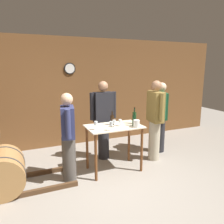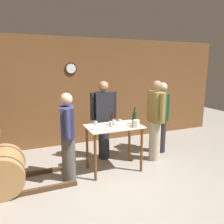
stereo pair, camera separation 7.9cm
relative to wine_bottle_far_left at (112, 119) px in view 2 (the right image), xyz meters
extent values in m
plane|color=gray|center=(-0.22, -0.95, -1.00)|extent=(14.00, 14.00, 0.00)
cube|color=brown|center=(-0.22, 1.69, 0.35)|extent=(8.40, 0.05, 2.70)
cylinder|color=black|center=(-0.42, 1.65, 0.95)|extent=(0.28, 0.03, 0.28)
cylinder|color=white|center=(-0.42, 1.64, 0.95)|extent=(0.23, 0.01, 0.23)
cylinder|color=#9E7242|center=(-1.95, -0.06, -0.66)|extent=(0.67, 0.79, 0.67)
cylinder|color=#38383D|center=(-1.95, -0.30, -0.66)|extent=(0.68, 0.03, 0.68)
cylinder|color=#38383D|center=(-1.95, 0.18, -0.66)|extent=(0.68, 0.03, 0.68)
cube|color=beige|center=(0.00, -0.10, -0.11)|extent=(1.04, 0.64, 0.02)
cylinder|color=brown|center=(-0.46, -0.36, -0.56)|extent=(0.05, 0.05, 0.87)
cylinder|color=brown|center=(0.46, -0.36, -0.56)|extent=(0.05, 0.05, 0.87)
cylinder|color=brown|center=(-0.46, 0.17, -0.56)|extent=(0.05, 0.05, 0.87)
cylinder|color=brown|center=(0.46, 0.17, -0.56)|extent=(0.05, 0.05, 0.87)
cylinder|color=black|center=(0.00, 0.00, -0.01)|extent=(0.07, 0.07, 0.19)
cylinder|color=black|center=(0.00, 0.00, 0.13)|extent=(0.02, 0.02, 0.09)
cylinder|color=black|center=(0.00, 0.00, 0.16)|extent=(0.03, 0.03, 0.02)
cylinder|color=black|center=(0.36, -0.22, 0.00)|extent=(0.07, 0.07, 0.21)
cylinder|color=black|center=(0.36, -0.22, 0.15)|extent=(0.02, 0.02, 0.09)
cylinder|color=black|center=(0.36, -0.22, 0.19)|extent=(0.03, 0.03, 0.02)
cylinder|color=#193819|center=(0.43, -0.09, 0.01)|extent=(0.08, 0.08, 0.23)
cylinder|color=#193819|center=(0.43, -0.09, 0.17)|extent=(0.02, 0.02, 0.10)
cylinder|color=black|center=(0.43, -0.09, 0.21)|extent=(0.03, 0.03, 0.02)
cylinder|color=silver|center=(-0.40, -0.20, -0.10)|extent=(0.06, 0.06, 0.00)
cylinder|color=silver|center=(-0.40, -0.20, -0.06)|extent=(0.01, 0.01, 0.08)
cylinder|color=silver|center=(-0.40, -0.20, 0.02)|extent=(0.06, 0.06, 0.07)
cylinder|color=silver|center=(-0.17, -0.35, -0.10)|extent=(0.06, 0.06, 0.00)
cylinder|color=silver|center=(-0.17, -0.35, -0.06)|extent=(0.01, 0.01, 0.09)
cylinder|color=silver|center=(-0.17, -0.35, 0.03)|extent=(0.06, 0.06, 0.07)
cylinder|color=silver|center=(-0.03, -0.16, -0.10)|extent=(0.06, 0.06, 0.00)
cylinder|color=silver|center=(-0.03, -0.16, -0.07)|extent=(0.01, 0.01, 0.06)
cylinder|color=silver|center=(-0.03, -0.16, 0.00)|extent=(0.06, 0.06, 0.07)
cylinder|color=silver|center=(0.10, -0.15, -0.10)|extent=(0.06, 0.06, 0.00)
cylinder|color=silver|center=(0.10, -0.15, -0.06)|extent=(0.01, 0.01, 0.07)
cylinder|color=silver|center=(0.10, -0.15, 0.00)|extent=(0.06, 0.06, 0.06)
cylinder|color=white|center=(0.34, -0.34, -0.03)|extent=(0.12, 0.12, 0.14)
cylinder|color=#4C4742|center=(-0.89, -0.13, -0.59)|extent=(0.24, 0.24, 0.81)
cube|color=navy|center=(-0.89, -0.13, 0.07)|extent=(0.29, 0.43, 0.53)
sphere|color=tan|center=(-0.89, -0.13, 0.46)|extent=(0.21, 0.21, 0.21)
cylinder|color=navy|center=(-0.93, -0.38, 0.10)|extent=(0.09, 0.09, 0.48)
cylinder|color=navy|center=(-0.84, 0.11, 0.10)|extent=(0.09, 0.09, 0.48)
cylinder|color=#232328|center=(0.01, 0.51, -0.58)|extent=(0.24, 0.24, 0.83)
cube|color=black|center=(0.01, 0.51, 0.15)|extent=(0.40, 0.22, 0.64)
sphere|color=#9E7051|center=(0.01, 0.51, 0.60)|extent=(0.21, 0.21, 0.21)
cylinder|color=black|center=(0.26, 0.51, 0.18)|extent=(0.09, 0.09, 0.58)
cylinder|color=black|center=(-0.24, 0.51, 0.18)|extent=(0.09, 0.09, 0.58)
cylinder|color=#B7AD93|center=(1.00, 0.02, -0.57)|extent=(0.24, 0.24, 0.85)
cube|color=olive|center=(1.00, 0.02, 0.17)|extent=(0.25, 0.42, 0.64)
sphere|color=#9E7051|center=(1.00, 0.02, 0.61)|extent=(0.21, 0.21, 0.21)
cylinder|color=olive|center=(1.02, 0.27, 0.20)|extent=(0.09, 0.09, 0.57)
cylinder|color=olive|center=(0.98, -0.23, 0.20)|extent=(0.09, 0.09, 0.57)
cylinder|color=#232328|center=(1.38, 0.36, -0.60)|extent=(0.24, 0.24, 0.80)
cube|color=#194C2D|center=(1.38, 0.36, 0.11)|extent=(0.34, 0.45, 0.61)
sphere|color=beige|center=(1.38, 0.36, 0.54)|extent=(0.21, 0.21, 0.21)
cylinder|color=#194C2D|center=(1.47, 0.60, 0.14)|extent=(0.09, 0.09, 0.55)
cylinder|color=#194C2D|center=(1.29, 0.13, 0.14)|extent=(0.09, 0.09, 0.55)
camera|label=1|loc=(-1.61, -3.74, 1.01)|focal=35.00mm
camera|label=2|loc=(-1.54, -3.77, 1.01)|focal=35.00mm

